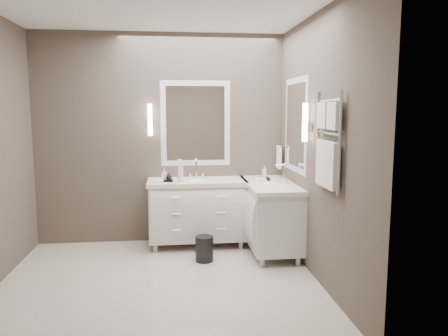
{
  "coord_description": "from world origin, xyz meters",
  "views": [
    {
      "loc": [
        0.16,
        -4.21,
        1.75
      ],
      "look_at": [
        0.73,
        0.7,
        1.07
      ],
      "focal_mm": 35.0,
      "sensor_mm": 36.0,
      "label": 1
    }
  ],
  "objects": [
    {
      "name": "soap_bottle_c",
      "position": [
        1.29,
        1.14,
        0.95
      ],
      "size": [
        0.07,
        0.07,
        0.15
      ],
      "primitive_type": "imported",
      "rotation": [
        0.0,
        0.0,
        -0.17
      ],
      "color": "white",
      "rests_on": "amenity_tray_right"
    },
    {
      "name": "sconce_right",
      "position": [
        1.53,
        0.22,
        1.59
      ],
      "size": [
        0.06,
        0.06,
        0.4
      ],
      "color": "white",
      "rests_on": "wall_right"
    },
    {
      "name": "mirror_right",
      "position": [
        1.59,
        0.8,
        1.55
      ],
      "size": [
        0.02,
        0.9,
        1.1
      ],
      "color": "white",
      "rests_on": "wall_right"
    },
    {
      "name": "amenity_tray_right",
      "position": [
        1.29,
        1.14,
        0.86
      ],
      "size": [
        0.14,
        0.18,
        0.03
      ],
      "primitive_type": "cube",
      "rotation": [
        0.0,
        0.0,
        -0.08
      ],
      "color": "black",
      "rests_on": "vanity_right"
    },
    {
      "name": "wall_front",
      "position": [
        0.0,
        -1.5,
        1.35
      ],
      "size": [
        3.2,
        0.01,
        2.7
      ],
      "primitive_type": "cube",
      "color": "#4C423C",
      "rests_on": "floor"
    },
    {
      "name": "vanity_back",
      "position": [
        0.45,
        1.23,
        0.49
      ],
      "size": [
        1.24,
        0.59,
        0.97
      ],
      "color": "white",
      "rests_on": "floor"
    },
    {
      "name": "amenity_tray_back",
      "position": [
        0.07,
        1.14,
        0.86
      ],
      "size": [
        0.17,
        0.13,
        0.02
      ],
      "primitive_type": "cube",
      "rotation": [
        0.0,
        0.0,
        -0.07
      ],
      "color": "black",
      "rests_on": "vanity_back"
    },
    {
      "name": "wall_right",
      "position": [
        1.6,
        0.0,
        1.35
      ],
      "size": [
        0.01,
        3.0,
        2.7
      ],
      "primitive_type": "cube",
      "color": "#4C423C",
      "rests_on": "floor"
    },
    {
      "name": "ceiling",
      "position": [
        0.0,
        0.0,
        2.71
      ],
      "size": [
        3.2,
        3.0,
        0.01
      ],
      "primitive_type": "cube",
      "color": "white",
      "rests_on": "wall_back"
    },
    {
      "name": "towel_ladder",
      "position": [
        1.55,
        -0.4,
        1.39
      ],
      "size": [
        0.06,
        0.58,
        0.9
      ],
      "color": "white",
      "rests_on": "wall_right"
    },
    {
      "name": "mirror_back",
      "position": [
        0.45,
        1.49,
        1.55
      ],
      "size": [
        0.9,
        0.02,
        1.1
      ],
      "color": "white",
      "rests_on": "wall_back"
    },
    {
      "name": "sconce_back",
      "position": [
        -0.13,
        1.43,
        1.59
      ],
      "size": [
        0.06,
        0.06,
        0.4
      ],
      "color": "white",
      "rests_on": "wall_back"
    },
    {
      "name": "soap_bottle_b",
      "position": [
        0.1,
        1.11,
        0.92
      ],
      "size": [
        0.09,
        0.09,
        0.09
      ],
      "primitive_type": "imported",
      "rotation": [
        0.0,
        0.0,
        0.29
      ],
      "color": "black",
      "rests_on": "amenity_tray_back"
    },
    {
      "name": "floor",
      "position": [
        0.0,
        0.0,
        -0.01
      ],
      "size": [
        3.2,
        3.0,
        0.01
      ],
      "primitive_type": "cube",
      "color": "beige",
      "rests_on": "ground"
    },
    {
      "name": "soap_bottle_a",
      "position": [
        0.04,
        1.16,
        0.94
      ],
      "size": [
        0.07,
        0.07,
        0.14
      ],
      "primitive_type": "imported",
      "rotation": [
        0.0,
        0.0,
        0.19
      ],
      "color": "white",
      "rests_on": "amenity_tray_back"
    },
    {
      "name": "towel_bar_corner",
      "position": [
        1.54,
        1.36,
        1.12
      ],
      "size": [
        0.03,
        0.22,
        0.3
      ],
      "color": "white",
      "rests_on": "wall_right"
    },
    {
      "name": "wall_back",
      "position": [
        0.0,
        1.5,
        1.35
      ],
      "size": [
        3.2,
        0.01,
        2.7
      ],
      "primitive_type": "cube",
      "color": "#4C423C",
      "rests_on": "floor"
    },
    {
      "name": "water_bottle",
      "position": [
        0.24,
        1.08,
        0.94
      ],
      "size": [
        0.09,
        0.09,
        0.19
      ],
      "primitive_type": "cylinder",
      "rotation": [
        0.0,
        0.0,
        0.44
      ],
      "color": "silver",
      "rests_on": "vanity_back"
    },
    {
      "name": "waste_bin",
      "position": [
        0.49,
        0.62,
        0.15
      ],
      "size": [
        0.27,
        0.27,
        0.29
      ],
      "primitive_type": "cylinder",
      "rotation": [
        0.0,
        0.0,
        0.37
      ],
      "color": "black",
      "rests_on": "floor"
    },
    {
      "name": "vanity_right",
      "position": [
        1.33,
        0.9,
        0.49
      ],
      "size": [
        0.59,
        1.24,
        0.97
      ],
      "color": "white",
      "rests_on": "floor"
    }
  ]
}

